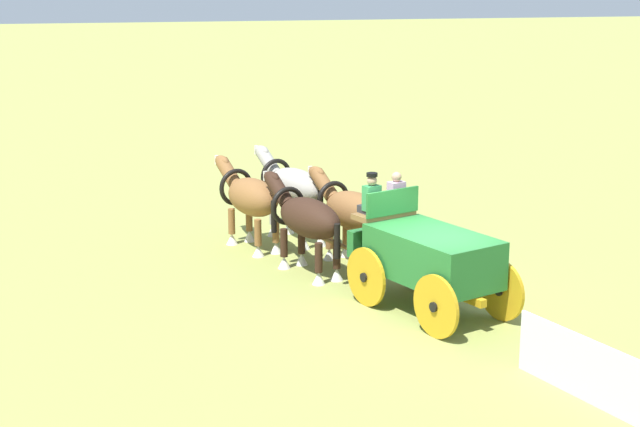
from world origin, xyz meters
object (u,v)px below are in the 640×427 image
(draft_horse_lead_near, at_px, (250,198))
(draft_horse_lead_off, at_px, (293,188))
(draft_horse_rear_near, at_px, (306,219))
(show_wagon, at_px, (427,255))
(draft_horse_rear_off, at_px, (351,212))

(draft_horse_lead_near, relative_size, draft_horse_lead_off, 0.92)
(draft_horse_rear_near, relative_size, draft_horse_lead_near, 1.06)
(show_wagon, xyz_separation_m, draft_horse_lead_near, (5.50, 2.90, 0.11))
(show_wagon, bearing_deg, draft_horse_lead_near, 27.80)
(show_wagon, height_order, draft_horse_rear_off, show_wagon)
(draft_horse_rear_off, height_order, draft_horse_lead_off, draft_horse_lead_off)
(show_wagon, relative_size, draft_horse_lead_off, 1.84)
(draft_horse_rear_off, distance_m, draft_horse_lead_off, 2.60)
(draft_horse_lead_near, distance_m, draft_horse_lead_off, 1.30)
(show_wagon, xyz_separation_m, draft_horse_lead_off, (5.99, 1.69, 0.22))
(show_wagon, xyz_separation_m, draft_horse_rear_near, (3.09, 1.94, 0.12))
(draft_horse_rear_near, xyz_separation_m, draft_horse_lead_near, (2.41, 0.96, -0.00))
(draft_horse_lead_near, bearing_deg, draft_horse_lead_off, -68.01)
(draft_horse_rear_near, bearing_deg, draft_horse_lead_off, -4.78)
(draft_horse_lead_near, bearing_deg, draft_horse_rear_off, -131.59)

